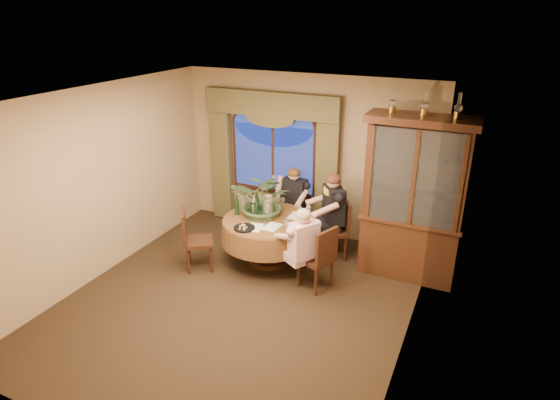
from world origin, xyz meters
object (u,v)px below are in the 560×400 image
at_px(wine_bottle_4, 256,208).
at_px(person_back, 294,204).
at_px(chair_right, 316,257).
at_px(centerpiece_plant, 264,177).
at_px(oil_lamp_center, 425,103).
at_px(wine_bottle_2, 257,202).
at_px(oil_lamp_left, 393,101).
at_px(wine_bottle_1, 237,205).
at_px(chair_front_left, 199,240).
at_px(wine_bottle_0, 243,202).
at_px(wine_bottle_3, 254,205).
at_px(oil_lamp_right, 459,106).
at_px(china_cabinet, 413,200).
at_px(person_pink, 304,251).
at_px(olive_bowl, 269,218).
at_px(chair_back, 290,208).
at_px(chair_back_right, 333,230).
at_px(dining_table, 268,240).
at_px(stoneware_vase, 268,205).
at_px(person_scarf, 333,216).

bearing_deg(wine_bottle_4, person_back, 77.44).
distance_m(chair_right, centerpiece_plant, 1.46).
distance_m(person_back, centerpiece_plant, 1.09).
height_order(person_back, wine_bottle_4, person_back).
bearing_deg(oil_lamp_center, chair_right, -141.62).
relative_size(chair_right, wine_bottle_2, 2.91).
xyz_separation_m(oil_lamp_left, wine_bottle_1, (-2.16, -0.60, -1.69)).
xyz_separation_m(oil_lamp_left, wine_bottle_2, (-1.93, -0.35, -1.69)).
relative_size(chair_front_left, person_back, 0.74).
relative_size(wine_bottle_0, wine_bottle_3, 1.00).
bearing_deg(oil_lamp_right, person_back, 170.68).
distance_m(china_cabinet, oil_lamp_right, 1.45).
distance_m(oil_lamp_right, wine_bottle_2, 3.27).
xyz_separation_m(wine_bottle_0, wine_bottle_4, (0.30, -0.14, 0.00)).
bearing_deg(person_back, person_pink, 119.84).
xyz_separation_m(olive_bowl, wine_bottle_2, (-0.32, 0.21, 0.14)).
relative_size(wine_bottle_0, wine_bottle_4, 1.00).
bearing_deg(person_pink, china_cabinet, -17.05).
height_order(olive_bowl, wine_bottle_4, wine_bottle_4).
height_order(chair_back, wine_bottle_3, wine_bottle_3).
height_order(chair_back_right, chair_front_left, same).
height_order(person_pink, wine_bottle_0, person_pink).
bearing_deg(dining_table, person_back, 87.80).
bearing_deg(chair_front_left, china_cabinet, 76.65).
relative_size(centerpiece_plant, wine_bottle_0, 3.25).
height_order(oil_lamp_center, centerpiece_plant, oil_lamp_center).
height_order(oil_lamp_center, chair_right, oil_lamp_center).
distance_m(stoneware_vase, wine_bottle_0, 0.40).
xyz_separation_m(centerpiece_plant, wine_bottle_2, (-0.17, 0.05, -0.45)).
bearing_deg(wine_bottle_3, wine_bottle_4, -49.66).
bearing_deg(china_cabinet, centerpiece_plant, -169.50).
relative_size(chair_back_right, wine_bottle_0, 2.91).
xyz_separation_m(oil_lamp_right, centerpiece_plant, (-2.61, -0.41, -1.23)).
xyz_separation_m(dining_table, chair_right, (0.92, -0.36, 0.10)).
height_order(dining_table, olive_bowl, olive_bowl).
distance_m(oil_lamp_right, chair_front_left, 4.15).
relative_size(olive_bowl, wine_bottle_3, 0.47).
height_order(dining_table, oil_lamp_right, oil_lamp_right).
height_order(stoneware_vase, wine_bottle_2, wine_bottle_2).
distance_m(china_cabinet, chair_back_right, 1.40).
distance_m(oil_lamp_left, person_pink, 2.39).
xyz_separation_m(oil_lamp_right, wine_bottle_2, (-2.78, -0.35, -1.69)).
height_order(chair_right, chair_back_right, same).
distance_m(oil_lamp_left, wine_bottle_0, 2.75).
xyz_separation_m(oil_lamp_center, person_scarf, (-1.21, 0.08, -1.89)).
xyz_separation_m(oil_lamp_left, chair_right, (-0.71, -0.90, -2.12)).
bearing_deg(china_cabinet, person_pink, -140.03).
bearing_deg(chair_back, wine_bottle_3, 75.27).
distance_m(dining_table, person_scarf, 1.10).
xyz_separation_m(chair_right, chair_back, (-1.03, 1.45, 0.00)).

